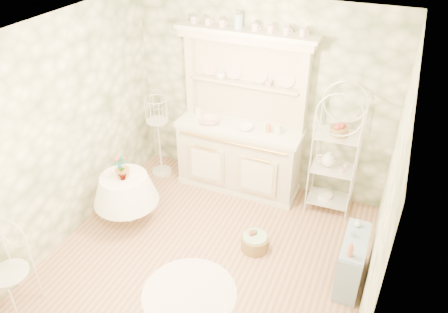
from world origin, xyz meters
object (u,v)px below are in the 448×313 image
at_px(bakers_rack, 335,154).
at_px(cafe_chair, 11,278).
at_px(side_shelf, 351,262).
at_px(floor_basket, 255,242).
at_px(birdcage_stand, 159,133).
at_px(kitchen_dresser, 240,117).
at_px(round_table, 126,198).

xyz_separation_m(bakers_rack, cafe_chair, (-2.72, -2.93, -0.48)).
bearing_deg(side_shelf, bakers_rack, 110.84).
relative_size(bakers_rack, floor_basket, 5.22).
relative_size(bakers_rack, side_shelf, 2.57).
bearing_deg(side_shelf, birdcage_stand, 159.58).
relative_size(kitchen_dresser, side_shelf, 3.39).
bearing_deg(round_table, side_shelf, 1.76).
distance_m(kitchen_dresser, cafe_chair, 3.32).
xyz_separation_m(kitchen_dresser, side_shelf, (1.82, -1.23, -0.86)).
bearing_deg(round_table, floor_basket, 5.39).
bearing_deg(birdcage_stand, kitchen_dresser, 6.76).
bearing_deg(floor_basket, birdcage_stand, 151.91).
bearing_deg(kitchen_dresser, birdcage_stand, -173.24).
height_order(bakers_rack, cafe_chair, bakers_rack).
bearing_deg(side_shelf, round_table, -179.08).
distance_m(round_table, floor_basket, 1.74).
xyz_separation_m(kitchen_dresser, bakers_rack, (1.33, 0.01, -0.28)).
height_order(kitchen_dresser, floor_basket, kitchen_dresser).
distance_m(bakers_rack, side_shelf, 1.45).
distance_m(kitchen_dresser, floor_basket, 1.69).
height_order(bakers_rack, round_table, bakers_rack).
relative_size(cafe_chair, floor_basket, 2.31).
height_order(kitchen_dresser, cafe_chair, kitchen_dresser).
xyz_separation_m(side_shelf, cafe_chair, (-3.21, -1.70, 0.09)).
bearing_deg(side_shelf, floor_basket, 175.50).
height_order(birdcage_stand, floor_basket, birdcage_stand).
relative_size(round_table, birdcage_stand, 0.54).
xyz_separation_m(kitchen_dresser, round_table, (-1.05, -1.31, -0.77)).
bearing_deg(cafe_chair, birdcage_stand, 84.59).
bearing_deg(birdcage_stand, cafe_chair, -93.46).
xyz_separation_m(round_table, birdcage_stand, (-0.17, 1.17, 0.32)).
distance_m(bakers_rack, floor_basket, 1.53).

